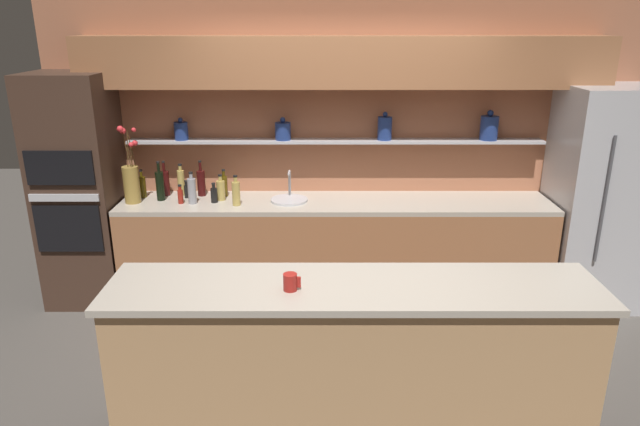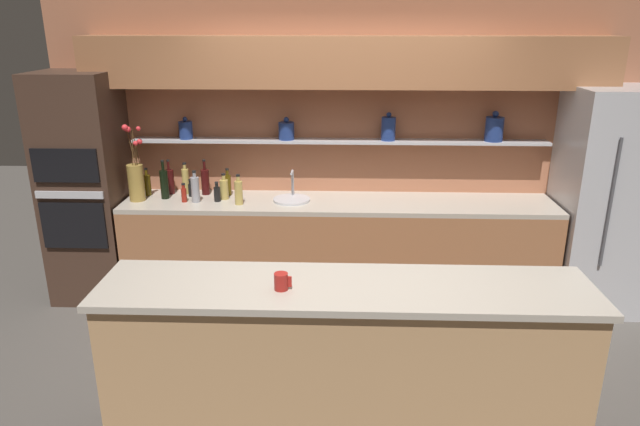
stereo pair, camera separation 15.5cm
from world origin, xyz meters
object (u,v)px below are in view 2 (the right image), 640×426
Objects in this scene: bottle_spirit_6 at (239,192)px; bottle_wine_11 at (205,181)px; bottle_wine_9 at (170,181)px; oven_tower at (86,189)px; sink_fixture at (292,198)px; bottle_sauce_7 at (184,194)px; flower_vase at (136,179)px; bottle_sauce_10 at (217,193)px; bottle_wine_1 at (164,184)px; bottle_oil_3 at (147,184)px; bottle_sauce_2 at (191,189)px; coffee_mug at (281,281)px; bottle_spirit_4 at (224,189)px; bottle_spirit_8 at (195,189)px; bottle_spirit_0 at (186,181)px; refrigerator at (606,201)px; bottle_oil_5 at (228,184)px.

bottle_wine_11 is at bearing 140.97° from bottle_spirit_6.
oven_tower is at bearing -165.17° from bottle_wine_9.
bottle_sauce_7 is (-0.93, -0.07, 0.05)m from sink_fixture.
bottle_sauce_10 is (0.70, 0.00, -0.13)m from flower_vase.
bottle_oil_3 is (-0.18, 0.09, -0.03)m from bottle_wine_1.
sink_fixture is 0.92m from bottle_sauce_2.
bottle_spirit_4 is at bearing 109.78° from coffee_mug.
bottle_spirit_4 is 0.25m from bottle_spirit_8.
bottle_wine_1 is (0.69, 0.03, 0.04)m from oven_tower.
bottle_spirit_8 reaches higher than bottle_spirit_6.
bottle_sauce_2 is 0.20m from bottle_spirit_8.
bottle_sauce_2 is 0.92× the size of bottle_sauce_10.
oven_tower reaches higher than coffee_mug.
bottle_wine_1 reaches higher than bottle_oil_3.
bottle_wine_9 is (-0.21, 0.08, 0.05)m from bottle_sauce_2.
bottle_spirit_0 is 1.09× the size of bottle_spirit_6.
bottle_sauce_7 is 1.73× the size of coffee_mug.
refrigerator reaches higher than flower_vase.
bottle_sauce_7 is 0.29m from bottle_sauce_10.
bottle_spirit_8 is at bearing 172.42° from bottle_spirit_6.
bottle_spirit_6 is at bearing -25.03° from bottle_sauce_2.
oven_tower is 0.91m from bottle_sauce_2.
bottle_sauce_7 is at bearing -163.79° from bottle_spirit_4.
bottle_sauce_7 reaches higher than bottle_sauce_2.
sink_fixture reaches higher than coffee_mug.
bottle_sauce_10 is at bearing 8.98° from bottle_spirit_8.
sink_fixture is 1.01× the size of bottle_wine_11.
bottle_wine_1 is (-1.13, 0.02, 0.11)m from sink_fixture.
bottle_wine_11 is (0.33, -0.01, 0.00)m from bottle_wine_9.
bottle_wine_9 is 0.53m from bottle_sauce_10.
refrigerator reaches higher than bottle_wine_1.
refrigerator reaches higher than bottle_sauce_10.
bottle_spirit_6 is at bearing -12.15° from bottle_wine_1.
bottle_wine_11 is (0.12, 0.07, 0.05)m from bottle_sauce_2.
bottle_sauce_10 is 0.54× the size of bottle_wine_11.
bottle_sauce_7 is 2.14m from coffee_mug.
bottle_sauce_2 is (-0.91, 0.09, 0.05)m from sink_fixture.
bottle_wine_9 is at bearing 164.11° from bottle_spirit_4.
bottle_oil_5 is (-3.27, 0.19, 0.06)m from refrigerator.
bottle_oil_5 is 0.54m from bottle_wine_9.
bottle_spirit_8 reaches higher than bottle_oil_5.
bottle_oil_5 is at bearing 7.73° from bottle_sauce_2.
bottle_sauce_10 is (0.66, -0.15, -0.03)m from bottle_oil_3.
bottle_spirit_8 reaches higher than bottle_sauce_2.
bottle_oil_3 is 1.08× the size of bottle_spirit_4.
bottle_wine_1 is at bearing -157.37° from bottle_wine_11.
refrigerator is 3.28m from bottle_oil_5.
flower_vase is 0.24m from bottle_wine_1.
bottle_wine_9 is (-0.29, 0.25, -0.00)m from bottle_spirit_8.
bottle_spirit_0 is at bearing 11.02° from bottle_oil_3.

